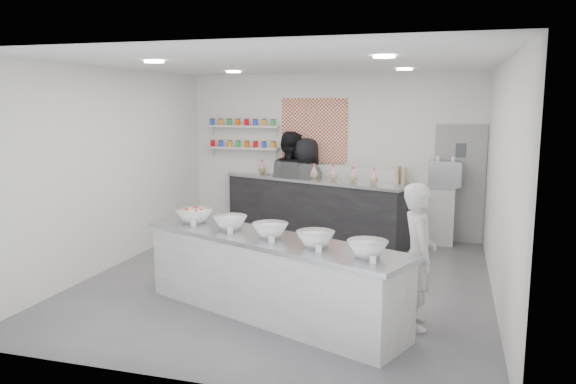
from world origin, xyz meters
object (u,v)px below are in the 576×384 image
object	(u,v)px
woman_prep	(418,256)
staff_right	(306,187)
back_bar	(314,209)
espresso_machine	(445,174)
staff_left	(289,183)
espresso_ledge	(414,213)
prep_counter	(270,277)

from	to	relation	value
woman_prep	staff_right	world-z (taller)	staff_right
back_bar	espresso_machine	bearing A→B (deg)	25.89
woman_prep	staff_left	world-z (taller)	staff_left
espresso_ledge	staff_left	size ratio (longest dim) A/B	0.72
prep_counter	woman_prep	world-z (taller)	woman_prep
prep_counter	staff_right	size ratio (longest dim) A/B	1.90
staff_left	espresso_ledge	bearing A→B (deg)	-176.06
espresso_ledge	woman_prep	distance (m)	3.93
staff_left	staff_right	bearing A→B (deg)	-176.64
prep_counter	espresso_machine	distance (m)	4.54
woman_prep	staff_right	bearing A→B (deg)	16.46
espresso_machine	woman_prep	distance (m)	3.94
espresso_machine	woman_prep	bearing A→B (deg)	-92.96
woman_prep	staff_left	xyz separation A→B (m)	(-2.62, 3.89, 0.16)
woman_prep	staff_left	size ratio (longest dim) A/B	0.84
espresso_ledge	espresso_machine	size ratio (longest dim) A/B	2.51
prep_counter	back_bar	distance (m)	3.81
espresso_ledge	woman_prep	xyz separation A→B (m)	(0.30, -3.91, 0.30)
espresso_machine	back_bar	bearing A→B (deg)	-173.16
prep_counter	staff_left	bearing A→B (deg)	125.86
prep_counter	back_bar	bearing A→B (deg)	118.71
espresso_ledge	staff_right	size ratio (longest dim) A/B	0.76
back_bar	staff_left	xyz separation A→B (m)	(-0.55, 0.25, 0.42)
espresso_ledge	staff_left	distance (m)	2.37
woman_prep	espresso_machine	bearing A→B (deg)	-17.09
back_bar	espresso_ledge	distance (m)	1.80
staff_left	espresso_machine	bearing A→B (deg)	-176.16
prep_counter	espresso_machine	bearing A→B (deg)	87.86
espresso_ledge	staff_left	world-z (taller)	staff_left
espresso_ledge	espresso_machine	world-z (taller)	espresso_machine
espresso_ledge	staff_right	bearing A→B (deg)	-179.33
prep_counter	espresso_machine	size ratio (longest dim) A/B	6.27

